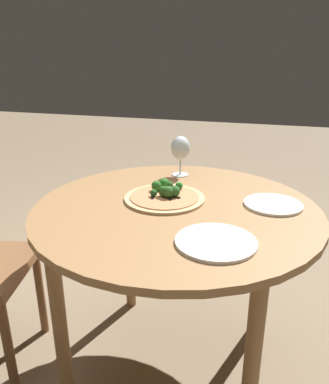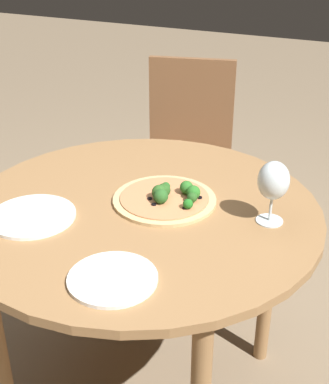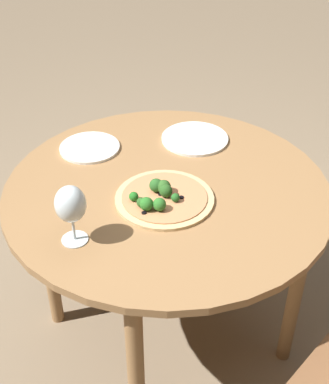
# 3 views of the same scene
# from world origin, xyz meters

# --- Properties ---
(ground_plane) EXTENTS (12.00, 12.00, 0.00)m
(ground_plane) POSITION_xyz_m (0.00, 0.00, 0.00)
(ground_plane) COLOR #847056
(dining_table) EXTENTS (1.04, 1.04, 0.73)m
(dining_table) POSITION_xyz_m (0.00, 0.00, 0.64)
(dining_table) COLOR olive
(dining_table) RESTS_ON ground_plane
(pizza) EXTENTS (0.30, 0.30, 0.06)m
(pizza) POSITION_xyz_m (-0.06, -0.06, 0.74)
(pizza) COLOR tan
(pizza) RESTS_ON dining_table
(wine_glass) EXTENTS (0.09, 0.09, 0.18)m
(wine_glass) POSITION_xyz_m (-0.36, -0.07, 0.85)
(wine_glass) COLOR silver
(wine_glass) RESTS_ON dining_table
(plate_near) EXTENTS (0.24, 0.24, 0.01)m
(plate_near) POSITION_xyz_m (0.24, 0.18, 0.73)
(plate_near) COLOR white
(plate_near) RESTS_ON dining_table
(plate_far) EXTENTS (0.21, 0.21, 0.01)m
(plate_far) POSITION_xyz_m (-0.10, 0.34, 0.73)
(plate_far) COLOR white
(plate_far) RESTS_ON dining_table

